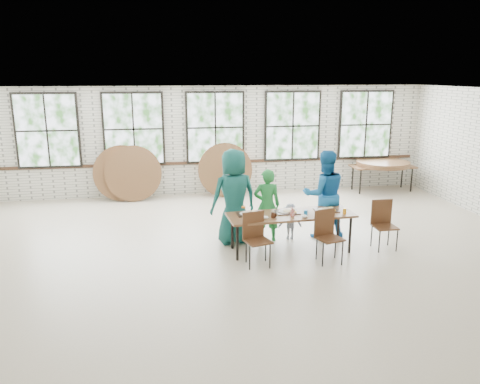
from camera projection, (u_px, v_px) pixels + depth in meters
The scene contains 13 objects.
room at pixel (215, 129), 12.88m from camera, with size 12.00×12.00×12.00m.
dining_table at pixel (291, 216), 8.85m from camera, with size 2.44×0.94×0.74m.
chair_near_left at pixel (256, 234), 8.28m from camera, with size 0.51×0.50×0.95m.
chair_near_right at pixel (327, 231), 8.42m from camera, with size 0.51×0.50×0.95m.
chair_spare at pixel (383, 220), 9.07m from camera, with size 0.42×0.41×0.95m.
adult_teal at pixel (234, 197), 9.25m from camera, with size 0.93×0.61×1.91m, color #195F55.
adult_green at pixel (267, 205), 9.41m from camera, with size 0.54×0.36×1.49m, color #228238.
toddler at pixel (290, 221), 9.58m from camera, with size 0.48×0.28×0.75m, color #13203E.
adult_blue at pixel (324, 195), 9.56m from camera, with size 0.89×0.69×1.83m, color #1761A4.
storage_table at pixel (383, 168), 13.47m from camera, with size 1.82×0.79×0.74m.
tabletop_clutter at pixel (297, 213), 8.81m from camera, with size 2.05×0.60×0.11m.
round_tops_stacked at pixel (383, 163), 13.44m from camera, with size 1.50×1.50×0.13m.
round_tops_leaning at pixel (161, 172), 12.58m from camera, with size 4.28×0.49×1.48m.
Camera 1 is at (-1.51, -8.40, 3.32)m, focal length 35.00 mm.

